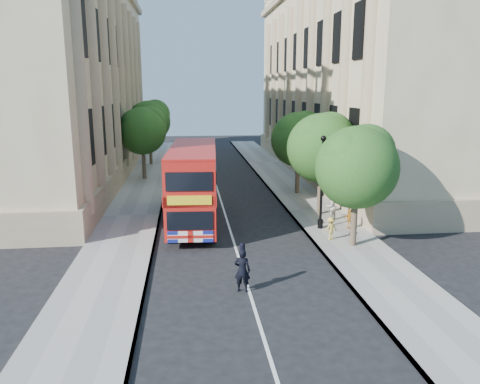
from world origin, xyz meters
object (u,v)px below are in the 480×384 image
object	(u,v)px
lamp_post	(322,186)
box_van	(188,189)
woman_pedestrian	(331,206)
double_decker_bus	(194,183)
police_constable	(242,270)

from	to	relation	value
lamp_post	box_van	distance (m)	8.78
lamp_post	woman_pedestrian	world-z (taller)	lamp_post
double_decker_bus	woman_pedestrian	world-z (taller)	double_decker_bus
box_van	police_constable	size ratio (longest dim) A/B	3.24
woman_pedestrian	box_van	bearing A→B (deg)	-55.54
box_van	double_decker_bus	bearing A→B (deg)	-88.31
police_constable	box_van	bearing A→B (deg)	-63.89
double_decker_bus	box_van	world-z (taller)	double_decker_bus
box_van	police_constable	world-z (taller)	box_van
box_van	woman_pedestrian	xyz separation A→B (m)	(8.34, -3.19, -0.59)
double_decker_bus	box_van	size ratio (longest dim) A/B	1.73
double_decker_bus	police_constable	bearing A→B (deg)	-76.75
double_decker_bus	woman_pedestrian	size ratio (longest dim) A/B	5.99
double_decker_bus	box_van	distance (m)	2.94
lamp_post	box_van	xyz separation A→B (m)	(-7.27, 4.81, -0.99)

